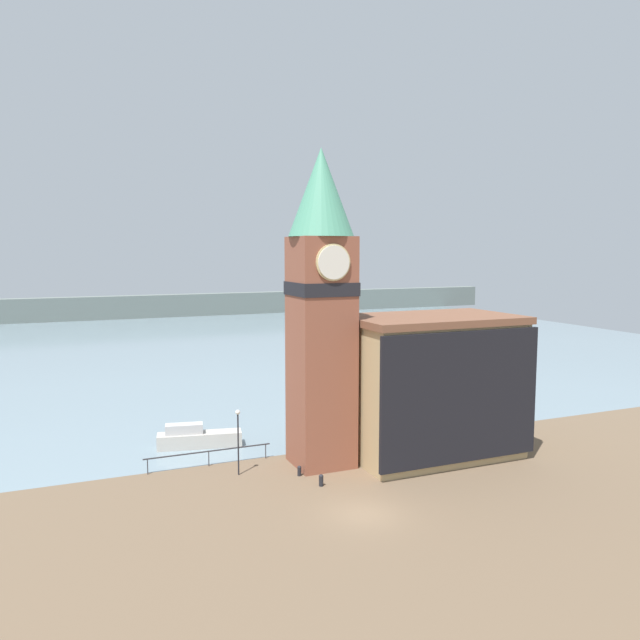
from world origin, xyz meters
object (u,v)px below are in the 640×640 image
(clock_tower, at_px, (321,300))
(lamp_post, at_px, (238,430))
(pier_building, at_px, (432,386))
(mooring_bollard_near, at_px, (299,470))
(mooring_bollard_far, at_px, (321,480))
(boat_near, at_px, (197,438))

(clock_tower, distance_m, lamp_post, 10.30)
(pier_building, distance_m, mooring_bollard_near, 11.42)
(mooring_bollard_far, bearing_deg, mooring_bollard_near, 105.61)
(pier_building, height_order, mooring_bollard_near, pier_building)
(pier_building, distance_m, mooring_bollard_far, 11.14)
(pier_building, bearing_deg, boat_near, 151.43)
(boat_near, xyz_separation_m, mooring_bollard_near, (4.94, -8.71, -0.33))
(boat_near, bearing_deg, pier_building, -17.44)
(clock_tower, distance_m, pier_building, 10.40)
(clock_tower, xyz_separation_m, boat_near, (-7.19, 7.10, -10.77))
(clock_tower, height_order, lamp_post, clock_tower)
(mooring_bollard_near, xyz_separation_m, lamp_post, (-3.64, 1.74, 2.66))
(lamp_post, bearing_deg, pier_building, -5.60)
(boat_near, height_order, mooring_bollard_far, boat_near)
(clock_tower, distance_m, boat_near, 14.77)
(pier_building, relative_size, mooring_bollard_near, 17.90)
(mooring_bollard_near, relative_size, mooring_bollard_far, 0.90)
(clock_tower, height_order, boat_near, clock_tower)
(clock_tower, relative_size, mooring_bollard_near, 31.37)
(boat_near, bearing_deg, lamp_post, -68.35)
(clock_tower, relative_size, lamp_post, 4.89)
(mooring_bollard_far, xyz_separation_m, lamp_post, (-4.26, 3.96, 2.62))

